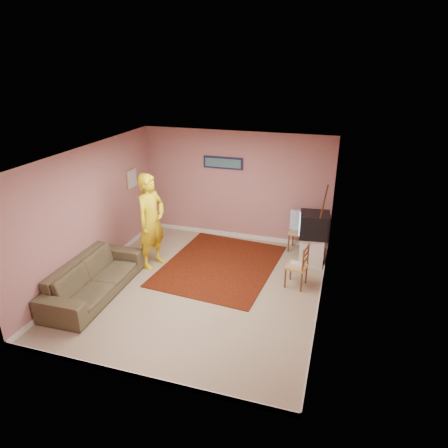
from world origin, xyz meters
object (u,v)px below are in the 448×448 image
(crt_tv, at_px, (314,225))
(sofa, at_px, (94,278))
(chair_a, at_px, (299,228))
(person, at_px, (151,221))
(tv_cabinet, at_px, (312,250))
(chair_b, at_px, (297,261))

(crt_tv, relative_size, sofa, 0.29)
(crt_tv, distance_m, chair_a, 0.75)
(person, bearing_deg, tv_cabinet, -58.27)
(person, bearing_deg, chair_b, -75.58)
(chair_a, height_order, person, person)
(chair_b, relative_size, sofa, 0.21)
(chair_a, relative_size, person, 0.25)
(tv_cabinet, xyz_separation_m, crt_tv, (-0.01, -0.00, 0.58))
(tv_cabinet, height_order, chair_a, chair_a)
(tv_cabinet, bearing_deg, sofa, -147.25)
(tv_cabinet, distance_m, crt_tv, 0.58)
(tv_cabinet, relative_size, chair_a, 1.28)
(chair_b, bearing_deg, sofa, -58.85)
(chair_b, distance_m, person, 3.04)
(tv_cabinet, bearing_deg, crt_tv, -173.39)
(tv_cabinet, relative_size, person, 0.32)
(tv_cabinet, xyz_separation_m, chair_a, (-0.36, 0.57, 0.24))
(sofa, distance_m, person, 1.61)
(chair_a, height_order, sofa, chair_a)
(tv_cabinet, bearing_deg, person, -161.75)
(crt_tv, relative_size, person, 0.33)
(sofa, xyz_separation_m, person, (0.55, 1.36, 0.67))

